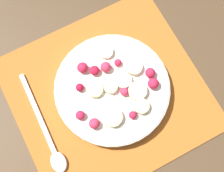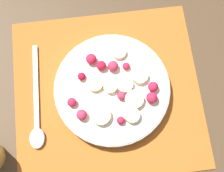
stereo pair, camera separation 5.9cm
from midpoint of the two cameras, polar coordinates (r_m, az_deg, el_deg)
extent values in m
plane|color=#4C3823|center=(0.62, 1.77, -1.60)|extent=(3.00, 3.00, 0.00)
cube|color=#B26023|center=(0.62, 1.78, -1.53)|extent=(0.37, 0.34, 0.01)
cylinder|color=silver|center=(0.61, 2.72, -1.03)|extent=(0.22, 0.22, 0.02)
torus|color=silver|center=(0.60, 2.76, -0.83)|extent=(0.22, 0.22, 0.01)
cylinder|color=white|center=(0.60, 2.78, -0.72)|extent=(0.20, 0.20, 0.00)
cylinder|color=beige|center=(0.59, 2.46, -0.17)|extent=(0.03, 0.03, 0.01)
cylinder|color=beige|center=(0.58, 6.56, -5.89)|extent=(0.03, 0.03, 0.01)
cylinder|color=beige|center=(0.58, 0.89, -5.94)|extent=(0.04, 0.04, 0.01)
cylinder|color=#F4EAB7|center=(0.60, 7.86, 1.34)|extent=(0.04, 0.04, 0.01)
cylinder|color=#F4EAB7|center=(0.61, 4.00, 5.74)|extent=(0.04, 0.04, 0.01)
cylinder|color=#F4EAB7|center=(0.59, 5.14, -0.32)|extent=(0.04, 0.04, 0.01)
cylinder|color=beige|center=(0.59, -0.35, 0.00)|extent=(0.04, 0.04, 0.01)
cylinder|color=beige|center=(0.59, 6.92, -2.99)|extent=(0.05, 0.05, 0.01)
sphere|color=#D12347|center=(0.57, 4.51, -6.81)|extent=(0.01, 0.01, 0.01)
sphere|color=#DB3356|center=(0.60, 2.96, 3.19)|extent=(0.02, 0.02, 0.02)
sphere|color=#D12347|center=(0.60, 5.37, 3.16)|extent=(0.01, 0.01, 0.01)
sphere|color=red|center=(0.60, 0.80, 3.27)|extent=(0.02, 0.02, 0.02)
sphere|color=#D12347|center=(0.60, -1.08, 4.50)|extent=(0.02, 0.02, 0.02)
sphere|color=#DB3356|center=(0.58, 4.60, -2.27)|extent=(0.02, 0.02, 0.02)
sphere|color=#D12347|center=(0.59, 10.13, -2.63)|extent=(0.02, 0.02, 0.02)
sphere|color=#B21433|center=(0.59, -2.81, 1.27)|extent=(0.02, 0.02, 0.02)
sphere|color=#D12347|center=(0.59, 10.30, -0.61)|extent=(0.02, 0.02, 0.02)
sphere|color=#D12347|center=(0.58, -4.54, -3.49)|extent=(0.02, 0.02, 0.02)
sphere|color=#DB3356|center=(0.57, -2.68, -5.79)|extent=(0.02, 0.02, 0.02)
cube|color=silver|center=(0.63, -11.21, -0.44)|extent=(0.01, 0.17, 0.00)
ellipsoid|color=silver|center=(0.61, -10.89, -9.85)|extent=(0.03, 0.04, 0.01)
camera|label=1|loc=(0.03, -87.09, 9.99)|focal=50.00mm
camera|label=2|loc=(0.03, 92.91, -9.99)|focal=50.00mm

